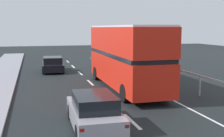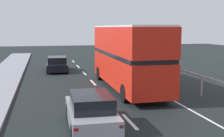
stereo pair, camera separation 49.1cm
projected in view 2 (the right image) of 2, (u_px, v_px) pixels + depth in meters
The scene contains 5 objects.
lane_paint_markings at pixel (150, 101), 15.87m from camera, with size 3.53×46.00×0.01m.
bridge_side_railing at pixel (202, 80), 16.93m from camera, with size 0.10×42.00×1.22m.
double_decker_bus_red at pixel (127, 55), 18.95m from camera, with size 2.61×10.07×4.10m.
hatchback_car_near at pixel (91, 112), 11.58m from camera, with size 1.83×4.18×1.41m.
sedan_car_ahead at pixel (57, 64), 26.68m from camera, with size 1.99×4.18×1.36m.
Camera 2 is at (-3.52, -6.02, 3.96)m, focal length 47.05 mm.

